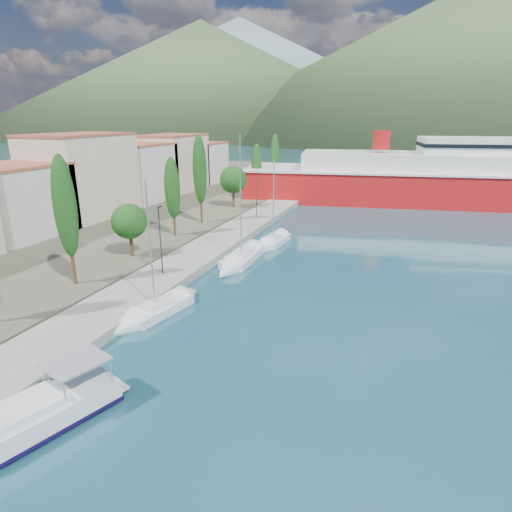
% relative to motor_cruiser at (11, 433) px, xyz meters
% --- Properties ---
extents(ground, '(1400.00, 1400.00, 0.00)m').
position_rel_motor_cruiser_xyz_m(ground, '(4.59, 125.58, -0.56)').
color(ground, '#1E4D5D').
extents(quay, '(5.00, 88.00, 0.80)m').
position_rel_motor_cruiser_xyz_m(quay, '(-4.41, 31.58, -0.16)').
color(quay, gray).
rests_on(quay, ground).
extents(land_strip, '(70.00, 148.00, 0.70)m').
position_rel_motor_cruiser_xyz_m(land_strip, '(-42.41, 41.58, -0.21)').
color(land_strip, '#565644').
rests_on(land_strip, ground).
extents(town_buildings, '(9.20, 69.20, 11.30)m').
position_rel_motor_cruiser_xyz_m(town_buildings, '(-27.41, 42.49, 5.00)').
color(town_buildings, beige).
rests_on(town_buildings, land_strip).
extents(tree_row, '(4.13, 64.20, 11.34)m').
position_rel_motor_cruiser_xyz_m(tree_row, '(-10.17, 37.84, 5.40)').
color(tree_row, '#47301E').
rests_on(tree_row, land_strip).
extents(lamp_posts, '(0.15, 47.44, 6.06)m').
position_rel_motor_cruiser_xyz_m(lamp_posts, '(-4.41, 20.38, 3.52)').
color(lamp_posts, '#2D2D33').
rests_on(lamp_posts, quay).
extents(motor_cruiser, '(5.54, 9.63, 3.42)m').
position_rel_motor_cruiser_xyz_m(motor_cruiser, '(0.00, 0.00, 0.00)').
color(motor_cruiser, black).
rests_on(motor_cruiser, ground).
extents(sailboat_near, '(3.72, 7.96, 11.01)m').
position_rel_motor_cruiser_xyz_m(sailboat_near, '(-1.58, 12.26, -0.26)').
color(sailboat_near, silver).
rests_on(sailboat_near, ground).
extents(sailboat_mid, '(2.65, 9.52, 13.64)m').
position_rel_motor_cruiser_xyz_m(sailboat_mid, '(0.16, 25.44, -0.24)').
color(sailboat_mid, silver).
rests_on(sailboat_mid, ground).
extents(sailboat_far, '(2.72, 7.36, 10.64)m').
position_rel_motor_cruiser_xyz_m(sailboat_far, '(1.14, 32.97, -0.26)').
color(sailboat_far, silver).
rests_on(sailboat_far, ground).
extents(ferry, '(64.57, 23.97, 12.55)m').
position_rel_motor_cruiser_xyz_m(ferry, '(18.76, 67.67, 3.26)').
color(ferry, '#AF1415').
rests_on(ferry, ground).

